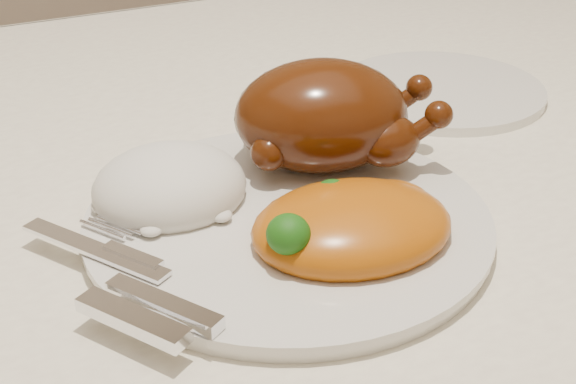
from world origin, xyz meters
name	(u,v)px	position (x,y,z in m)	size (l,w,h in m)	color
dining_table	(233,278)	(0.00, 0.00, 0.67)	(1.60, 0.90, 0.76)	brown
tablecloth	(230,208)	(0.00, 0.00, 0.74)	(1.73, 1.03, 0.18)	white
dinner_plate	(288,223)	(0.01, -0.10, 0.77)	(0.29, 0.29, 0.01)	silver
side_plate	(440,90)	(0.27, 0.07, 0.77)	(0.21, 0.21, 0.01)	silver
roast_chicken	(327,116)	(0.07, -0.04, 0.82)	(0.19, 0.15, 0.09)	#4A1B07
rice_mound	(170,188)	(-0.06, -0.04, 0.79)	(0.12, 0.11, 0.06)	white
mac_and_cheese	(354,224)	(0.03, -0.14, 0.79)	(0.16, 0.13, 0.05)	#BF4F0C
cutlery	(134,289)	(-0.12, -0.14, 0.79)	(0.09, 0.18, 0.01)	silver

